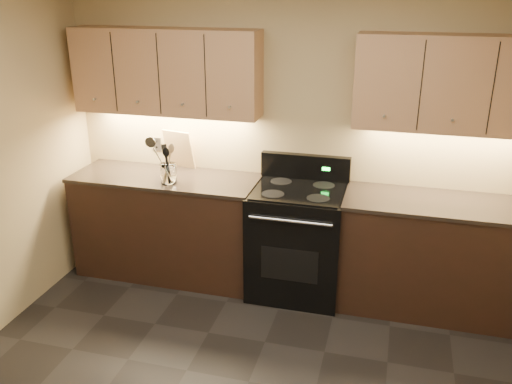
% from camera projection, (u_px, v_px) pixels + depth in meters
% --- Properties ---
extents(wall_back, '(4.00, 0.04, 2.60)m').
position_uv_depth(wall_back, '(298.00, 134.00, 4.55)').
color(wall_back, tan).
rests_on(wall_back, ground).
extents(counter_left, '(1.62, 0.62, 0.93)m').
position_uv_depth(counter_left, '(168.00, 225.00, 4.85)').
color(counter_left, black).
rests_on(counter_left, ground).
extents(counter_right, '(1.46, 0.62, 0.93)m').
position_uv_depth(counter_right, '(434.00, 256.00, 4.30)').
color(counter_right, black).
rests_on(counter_right, ground).
extents(stove, '(0.76, 0.68, 1.14)m').
position_uv_depth(stove, '(297.00, 240.00, 4.54)').
color(stove, black).
rests_on(stove, ground).
extents(upper_cab_left, '(1.60, 0.30, 0.70)m').
position_uv_depth(upper_cab_left, '(166.00, 72.00, 4.50)').
color(upper_cab_left, '#A77753').
rests_on(upper_cab_left, wall_back).
extents(upper_cab_right, '(1.44, 0.30, 0.70)m').
position_uv_depth(upper_cab_right, '(455.00, 84.00, 3.95)').
color(upper_cab_right, '#A77753').
rests_on(upper_cab_right, wall_back).
extents(outlet_plate, '(0.08, 0.01, 0.12)m').
position_uv_depth(outlet_plate, '(157.00, 144.00, 4.92)').
color(outlet_plate, '#B2B5BA').
rests_on(outlet_plate, wall_back).
extents(utensil_crock, '(0.16, 0.16, 0.17)m').
position_uv_depth(utensil_crock, '(169.00, 174.00, 4.50)').
color(utensil_crock, white).
rests_on(utensil_crock, counter_left).
extents(cutting_board, '(0.30, 0.15, 0.35)m').
position_uv_depth(cutting_board, '(179.00, 149.00, 4.83)').
color(cutting_board, '#D6B673').
rests_on(cutting_board, counter_left).
extents(wooden_spoon, '(0.13, 0.09, 0.32)m').
position_uv_depth(wooden_spoon, '(165.00, 162.00, 4.47)').
color(wooden_spoon, '#D6B673').
rests_on(wooden_spoon, utensil_crock).
extents(black_spoon, '(0.07, 0.12, 0.31)m').
position_uv_depth(black_spoon, '(169.00, 163.00, 4.47)').
color(black_spoon, black).
rests_on(black_spoon, utensil_crock).
extents(black_turner, '(0.16, 0.17, 0.34)m').
position_uv_depth(black_turner, '(168.00, 163.00, 4.44)').
color(black_turner, black).
rests_on(black_turner, utensil_crock).
extents(steel_skimmer, '(0.26, 0.14, 0.41)m').
position_uv_depth(steel_skimmer, '(171.00, 159.00, 4.42)').
color(steel_skimmer, silver).
rests_on(steel_skimmer, utensil_crock).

